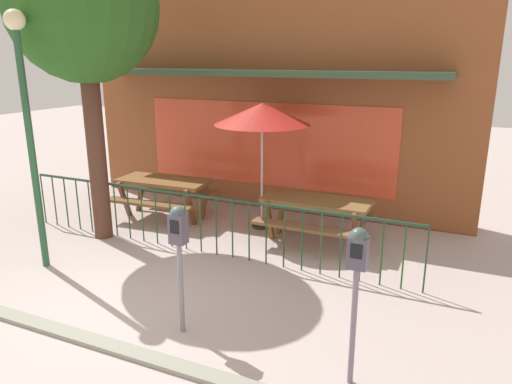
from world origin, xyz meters
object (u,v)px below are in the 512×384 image
(picnic_table_right, at_px, (316,208))
(street_lamp, at_px, (26,105))
(patio_umbrella, at_px, (262,115))
(parking_meter_near, at_px, (357,266))
(picnic_table_left, at_px, (164,188))
(parking_meter_far, at_px, (179,237))
(street_tree, at_px, (83,10))

(picnic_table_right, relative_size, street_lamp, 0.49)
(patio_umbrella, bearing_deg, parking_meter_near, -55.34)
(picnic_table_left, bearing_deg, picnic_table_right, -0.86)
(picnic_table_left, height_order, street_lamp, street_lamp)
(street_lamp, bearing_deg, parking_meter_near, -9.04)
(patio_umbrella, height_order, parking_meter_far, patio_umbrella)
(picnic_table_right, xyz_separation_m, parking_meter_far, (-0.56, -3.28, 0.56))
(street_tree, bearing_deg, parking_meter_near, -23.17)
(parking_meter_near, xyz_separation_m, street_lamp, (-4.87, 0.77, 1.19))
(parking_meter_far, bearing_deg, street_lamp, 166.77)
(street_lamp, bearing_deg, patio_umbrella, 51.74)
(street_lamp, bearing_deg, picnic_table_right, 37.05)
(parking_meter_near, distance_m, parking_meter_far, 1.98)
(picnic_table_right, xyz_separation_m, patio_umbrella, (-1.14, 0.32, 1.48))
(parking_meter_near, xyz_separation_m, street_tree, (-4.92, 2.10, 2.54))
(picnic_table_right, height_order, patio_umbrella, patio_umbrella)
(picnic_table_right, xyz_separation_m, parking_meter_near, (1.42, -3.38, 0.63))
(patio_umbrella, relative_size, street_lamp, 0.62)
(street_tree, bearing_deg, street_lamp, -87.94)
(patio_umbrella, height_order, street_lamp, street_lamp)
(patio_umbrella, bearing_deg, parking_meter_far, -80.89)
(parking_meter_near, bearing_deg, street_lamp, 170.96)
(parking_meter_near, distance_m, street_tree, 5.92)
(picnic_table_left, xyz_separation_m, picnic_table_right, (3.11, -0.05, 0.00))
(patio_umbrella, bearing_deg, street_lamp, -128.26)
(parking_meter_far, xyz_separation_m, street_lamp, (-2.89, 0.68, 1.25))
(picnic_table_right, xyz_separation_m, street_lamp, (-3.45, -2.61, 1.81))
(parking_meter_near, distance_m, street_lamp, 5.07)
(patio_umbrella, bearing_deg, picnic_table_right, -15.72)
(picnic_table_left, height_order, patio_umbrella, patio_umbrella)
(patio_umbrella, bearing_deg, picnic_table_left, -172.05)
(picnic_table_left, height_order, street_tree, street_tree)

